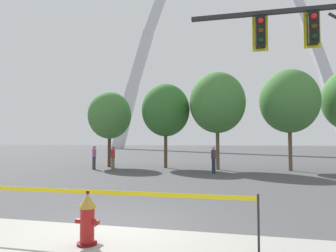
{
  "coord_description": "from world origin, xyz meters",
  "views": [
    {
      "loc": [
        2.54,
        -6.42,
        1.91
      ],
      "look_at": [
        -0.04,
        5.0,
        2.5
      ],
      "focal_mm": 31.76,
      "sensor_mm": 36.0,
      "label": 1
    }
  ],
  "objects_px": {
    "pedestrian_walking_left": "(214,160)",
    "pedestrian_walking_right": "(94,157)",
    "pedestrian_standing_center": "(113,158)",
    "fire_hydrant": "(88,219)",
    "monument_arch": "(223,44)"
  },
  "relations": [
    {
      "from": "pedestrian_walking_left",
      "to": "pedestrian_walking_right",
      "type": "xyz_separation_m",
      "value": [
        -8.05,
        0.81,
        0.0
      ]
    },
    {
      "from": "pedestrian_standing_center",
      "to": "pedestrian_walking_right",
      "type": "bearing_deg",
      "value": 157.63
    },
    {
      "from": "pedestrian_standing_center",
      "to": "pedestrian_walking_right",
      "type": "height_order",
      "value": "same"
    },
    {
      "from": "fire_hydrant",
      "to": "monument_arch",
      "type": "xyz_separation_m",
      "value": [
        0.13,
        62.82,
        23.5
      ]
    },
    {
      "from": "monument_arch",
      "to": "pedestrian_walking_right",
      "type": "distance_m",
      "value": 54.99
    },
    {
      "from": "pedestrian_walking_right",
      "to": "pedestrian_standing_center",
      "type": "bearing_deg",
      "value": -22.37
    },
    {
      "from": "fire_hydrant",
      "to": "pedestrian_walking_left",
      "type": "height_order",
      "value": "pedestrian_walking_left"
    },
    {
      "from": "monument_arch",
      "to": "pedestrian_walking_left",
      "type": "xyz_separation_m",
      "value": [
        1.29,
        -50.22,
        -23.15
      ]
    },
    {
      "from": "pedestrian_walking_left",
      "to": "pedestrian_walking_right",
      "type": "height_order",
      "value": "same"
    },
    {
      "from": "fire_hydrant",
      "to": "monument_arch",
      "type": "bearing_deg",
      "value": 89.88
    },
    {
      "from": "pedestrian_standing_center",
      "to": "pedestrian_walking_right",
      "type": "xyz_separation_m",
      "value": [
        -1.66,
        0.68,
        0.0
      ]
    },
    {
      "from": "pedestrian_walking_left",
      "to": "pedestrian_walking_right",
      "type": "distance_m",
      "value": 8.09
    },
    {
      "from": "monument_arch",
      "to": "pedestrian_standing_center",
      "type": "bearing_deg",
      "value": -95.82
    },
    {
      "from": "fire_hydrant",
      "to": "pedestrian_walking_left",
      "type": "xyz_separation_m",
      "value": [
        1.43,
        12.6,
        0.35
      ]
    },
    {
      "from": "fire_hydrant",
      "to": "pedestrian_walking_right",
      "type": "height_order",
      "value": "pedestrian_walking_right"
    }
  ]
}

